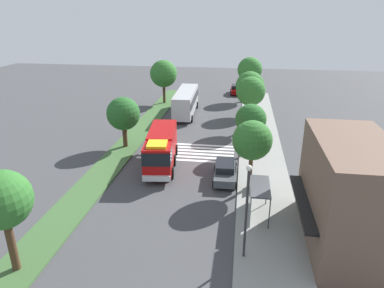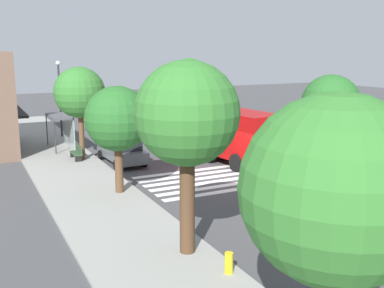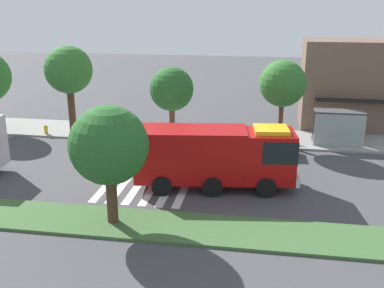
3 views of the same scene
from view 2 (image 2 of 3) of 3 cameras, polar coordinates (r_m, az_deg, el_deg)
ground_plane at (r=26.78m, az=4.59°, el=-4.16°), size 120.00×120.00×0.00m
sidewalk at (r=23.81m, az=-12.20°, el=-6.23°), size 60.00×4.67×0.14m
median_strip at (r=30.94m, az=16.01°, el=-2.30°), size 60.00×3.00×0.14m
crosswalk at (r=26.83m, az=4.52°, el=-4.12°), size 4.95×10.14×0.01m
fire_truck at (r=30.86m, az=3.68°, el=1.75°), size 9.23×3.61×3.57m
parked_car_mid at (r=30.21m, az=-8.64°, el=-0.80°), size 4.86×2.23×1.61m
bus_stop_shelter at (r=34.96m, az=-15.56°, el=2.33°), size 3.50×1.40×2.46m
bench_near_shelter at (r=31.34m, az=-14.06°, el=-1.04°), size 1.60×0.50×0.90m
street_lamp at (r=39.64m, az=-16.07°, el=6.16°), size 0.36×0.36×6.23m
sidewalk_tree_west at (r=9.99m, az=17.34°, el=-5.51°), size 4.06×4.06×6.31m
sidewalk_tree_center at (r=15.56m, az=-0.62°, el=3.56°), size 3.61×3.61×6.81m
sidewalk_tree_east at (r=23.06m, az=-9.23°, el=3.04°), size 3.25×3.25×5.40m
sidewalk_tree_far_east at (r=30.67m, az=-13.75°, el=6.16°), size 3.30×3.30×6.07m
median_tree_west at (r=30.07m, az=16.78°, el=4.73°), size 3.65×3.65×5.64m
median_tree_center at (r=46.75m, az=-0.40°, el=8.53°), size 3.32×3.32×6.34m
fire_hydrant at (r=15.41m, az=4.58°, el=-14.46°), size 0.28×0.28×0.70m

